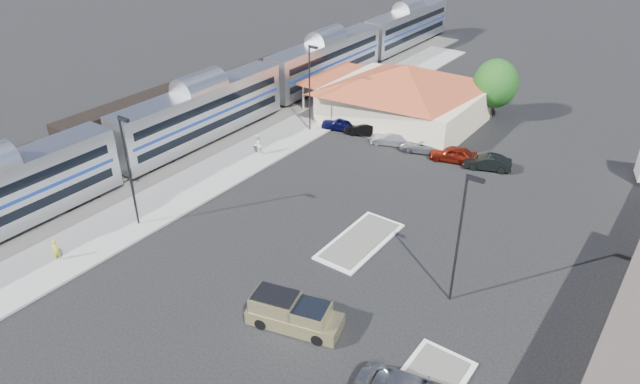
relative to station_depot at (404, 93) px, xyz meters
The scene contains 20 objects.
ground 24.63m from the station_depot, 79.24° to the right, with size 280.00×280.00×0.00m, color black.
railbed 23.14m from the station_depot, 135.78° to the right, with size 16.00×100.00×0.12m, color #4C4944.
platform 19.71m from the station_depot, 112.45° to the right, with size 5.50×92.00×0.18m, color gray.
passenger_train 21.00m from the station_depot, 129.80° to the right, with size 3.00×104.00×5.55m.
freight_cars 28.54m from the station_depot, 132.99° to the right, with size 2.80×46.00×4.00m.
station_depot is the anchor object (origin of this frame).
traffic_island_south 23.80m from the station_depot, 68.74° to the right, with size 3.30×7.50×0.21m.
lamp_plat_s 30.74m from the station_depot, 101.94° to the right, with size 1.08×0.25×9.00m.
lamp_plat_n 10.45m from the station_depot, 128.41° to the right, with size 1.08×0.25×9.00m.
lamp_lot 29.30m from the station_depot, 55.24° to the right, with size 1.08×0.25×9.00m.
tree_depot 9.69m from the station_depot, 38.43° to the left, with size 4.71×4.71×6.63m.
pickup_truck 33.34m from the station_depot, 72.37° to the right, with size 5.97×3.40×1.95m.
person_a 37.05m from the station_depot, 101.19° to the right, with size 0.58×0.38×1.59m, color gold.
person_b 17.11m from the station_depot, 114.27° to the right, with size 0.93×0.73×1.91m, color white.
parked_car_a 7.41m from the station_depot, 124.20° to the right, with size 1.71×4.25×1.45m, color #0B0C3A.
parked_car_b 6.10m from the station_depot, 101.33° to the right, with size 1.55×4.45×1.47m, color black.
parked_car_c 6.64m from the station_depot, 70.09° to the right, with size 1.87×4.61×1.34m, color silver.
parked_car_d 8.02m from the station_depot, 46.04° to the right, with size 2.19×4.74×1.32m, color gray.
parked_car_e 10.56m from the station_depot, 34.29° to the right, with size 1.74×4.33×1.48m, color maroon.
parked_car_f 13.15m from the station_depot, 25.16° to the right, with size 1.46×4.20×1.38m, color black.
Camera 1 is at (21.70, -27.61, 23.99)m, focal length 32.00 mm.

